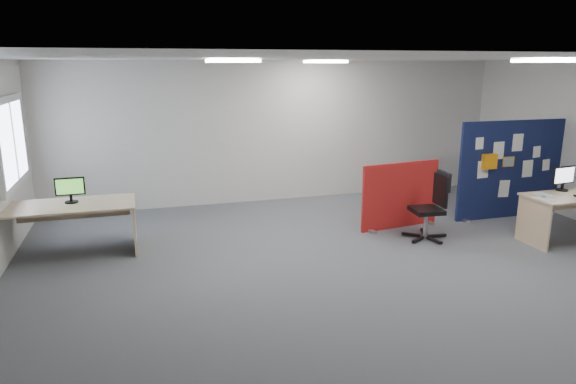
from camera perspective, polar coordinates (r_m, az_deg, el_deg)
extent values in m
plane|color=#55585E|center=(7.17, 7.10, -7.61)|extent=(9.00, 9.00, 0.00)
cube|color=white|center=(6.67, 7.81, 14.51)|extent=(9.00, 7.00, 0.02)
cube|color=silver|center=(10.05, -0.69, 6.70)|extent=(9.00, 0.02, 2.70)
cube|color=silver|center=(3.97, 28.40, -6.54)|extent=(9.00, 0.02, 2.70)
cube|color=white|center=(8.34, -28.38, 4.90)|extent=(0.06, 1.70, 1.30)
cube|color=white|center=(8.33, -28.25, 4.92)|extent=(0.02, 1.50, 1.10)
cube|color=white|center=(6.94, 27.07, 12.88)|extent=(0.60, 0.60, 0.04)
cube|color=white|center=(6.70, -6.21, 14.29)|extent=(0.60, 0.60, 0.04)
cube|color=white|center=(9.17, 4.16, 14.24)|extent=(0.60, 0.60, 0.04)
cube|color=#0F1A38|center=(9.72, 23.51, 2.31)|extent=(2.06, 0.06, 1.70)
cube|color=#9C9BA0|center=(9.38, 18.87, -2.91)|extent=(0.08, 0.30, 0.04)
cube|color=#9C9BA0|center=(10.48, 26.79, -1.93)|extent=(0.08, 0.30, 0.04)
cube|color=white|center=(9.17, 20.52, 5.08)|extent=(0.15, 0.01, 0.20)
cube|color=white|center=(9.43, 22.36, 4.28)|extent=(0.21, 0.01, 0.30)
cube|color=white|center=(9.65, 24.17, 5.04)|extent=(0.21, 0.01, 0.30)
cube|color=white|center=(9.96, 25.91, 4.04)|extent=(0.15, 0.01, 0.20)
cube|color=white|center=(9.32, 20.84, 2.36)|extent=(0.21, 0.01, 0.30)
cube|color=white|center=(9.90, 25.07, 2.37)|extent=(0.21, 0.01, 0.30)
cube|color=white|center=(10.15, 26.74, 2.71)|extent=(0.15, 0.01, 0.20)
cube|color=white|center=(9.68, 22.88, 0.35)|extent=(0.21, 0.01, 0.30)
cube|color=gold|center=(9.61, 23.28, 3.11)|extent=(0.24, 0.01, 0.18)
cube|color=orange|center=(9.30, 21.47, 3.18)|extent=(0.25, 0.10, 0.25)
cube|color=tan|center=(8.40, 25.58, -3.13)|extent=(0.03, 0.66, 0.70)
cube|color=tan|center=(9.10, 27.98, -0.86)|extent=(1.44, 0.02, 0.30)
cylinder|color=black|center=(8.99, 28.14, 0.21)|extent=(0.18, 0.18, 0.02)
cube|color=black|center=(8.98, 28.18, 0.55)|extent=(0.04, 0.03, 0.09)
cube|color=black|center=(8.94, 28.31, 1.67)|extent=(0.43, 0.08, 0.27)
cube|color=white|center=(8.93, 28.40, 1.65)|extent=(0.39, 0.05, 0.23)
cube|color=#B11618|center=(8.59, 12.38, -0.35)|extent=(1.45, 0.25, 1.09)
cube|color=#9C9BA0|center=(8.48, 8.78, -4.06)|extent=(0.08, 0.30, 0.04)
cube|color=#9C9BA0|center=(9.02, 15.43, -3.32)|extent=(0.08, 0.30, 0.04)
cube|color=tan|center=(7.77, -23.07, -1.38)|extent=(1.75, 0.87, 0.03)
cube|color=tan|center=(8.02, -28.81, -4.29)|extent=(0.03, 0.80, 0.70)
cube|color=tan|center=(7.81, -16.67, -3.55)|extent=(0.03, 0.80, 0.70)
cube|color=tan|center=(8.21, -22.67, -1.77)|extent=(1.57, 0.02, 0.30)
cylinder|color=black|center=(7.86, -22.91, -1.02)|extent=(0.18, 0.18, 0.02)
cube|color=black|center=(7.85, -22.95, -0.63)|extent=(0.04, 0.03, 0.09)
cube|color=black|center=(7.81, -23.07, 0.59)|extent=(0.40, 0.04, 0.25)
cube|color=#4C9D34|center=(7.79, -23.09, 0.55)|extent=(0.36, 0.01, 0.21)
cube|color=black|center=(8.34, 16.25, -4.67)|extent=(0.29, 0.08, 0.04)
cube|color=black|center=(8.44, 14.76, -4.33)|extent=(0.16, 0.28, 0.04)
cube|color=black|center=(8.28, 13.51, -4.62)|extent=(0.25, 0.23, 0.04)
cube|color=black|center=(8.07, 14.23, -5.16)|extent=(0.27, 0.19, 0.04)
cube|color=black|center=(8.10, 15.97, -5.19)|extent=(0.11, 0.29, 0.04)
cylinder|color=#9C9BA0|center=(8.18, 15.03, -3.46)|extent=(0.06, 0.06, 0.40)
cube|color=black|center=(8.12, 15.13, -1.98)|extent=(0.48, 0.48, 0.07)
cube|color=black|center=(8.14, 16.60, 0.19)|extent=(0.09, 0.40, 0.48)
cube|color=black|center=(8.13, 16.90, 1.18)|extent=(0.09, 0.37, 0.29)
cube|color=white|center=(8.33, 26.60, -0.65)|extent=(0.25, 0.33, 0.00)
cube|color=white|center=(8.58, 26.51, -0.26)|extent=(0.25, 0.32, 0.00)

